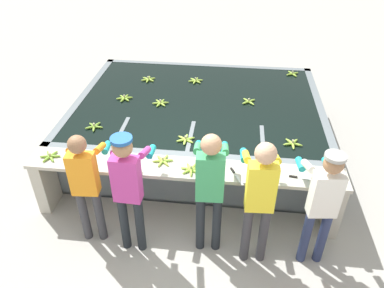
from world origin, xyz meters
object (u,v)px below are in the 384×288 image
object	(u,v)px
worker_0	(86,180)
knife_1	(235,174)
worker_1	(128,184)
banana_bunch_floating_5	(124,98)
banana_bunch_floating_8	(94,126)
banana_bunch_floating_7	(148,79)
banana_bunch_floating_2	(292,74)
banana_bunch_floating_6	(196,81)
worker_3	(260,193)
banana_bunch_floating_3	(293,143)
banana_bunch_ledge_0	(191,169)
banana_bunch_floating_0	(186,139)
knife_0	(299,178)
worker_4	(323,199)
banana_bunch_ledge_1	(163,161)
worker_2	(210,184)
banana_bunch_ledge_2	(50,156)
banana_bunch_floating_1	(160,103)
banana_bunch_floating_4	(249,102)

from	to	relation	value
worker_0	knife_1	world-z (taller)	worker_0
worker_1	banana_bunch_floating_5	distance (m)	2.44
banana_bunch_floating_8	banana_bunch_floating_7	bearing A→B (deg)	75.55
banana_bunch_floating_2	banana_bunch_floating_6	xyz separation A→B (m)	(-1.81, -0.52, -0.00)
worker_3	banana_bunch_floating_5	distance (m)	3.20
banana_bunch_floating_3	banana_bunch_ledge_0	bearing A→B (deg)	-150.70
banana_bunch_floating_0	banana_bunch_floating_5	size ratio (longest dim) A/B	1.00
banana_bunch_floating_7	knife_1	bearing A→B (deg)	-57.28
worker_0	worker_1	world-z (taller)	worker_1
banana_bunch_floating_7	knife_0	xyz separation A→B (m)	(2.46, -2.58, -0.01)
banana_bunch_floating_5	banana_bunch_floating_6	distance (m)	1.40
banana_bunch_floating_3	knife_0	size ratio (longest dim) A/B	0.79
worker_3	worker_4	bearing A→B (deg)	5.63
banana_bunch_floating_7	knife_0	world-z (taller)	banana_bunch_floating_7
banana_bunch_floating_3	banana_bunch_ledge_1	xyz separation A→B (m)	(-1.72, -0.61, 0.00)
worker_3	banana_bunch_floating_3	size ratio (longest dim) A/B	6.23
banana_bunch_floating_8	worker_2	bearing A→B (deg)	-34.92
banana_bunch_floating_5	banana_bunch_ledge_2	size ratio (longest dim) A/B	1.00
knife_0	banana_bunch_floating_2	bearing A→B (deg)	85.76
worker_0	banana_bunch_floating_6	world-z (taller)	worker_0
banana_bunch_floating_5	banana_bunch_ledge_1	size ratio (longest dim) A/B	1.00
worker_3	worker_4	xyz separation A→B (m)	(0.70, 0.07, -0.07)
banana_bunch_floating_2	banana_bunch_floating_7	distance (m)	2.75
banana_bunch_floating_6	banana_bunch_ledge_1	world-z (taller)	banana_bunch_ledge_1
worker_4	banana_bunch_ledge_1	world-z (taller)	worker_4
banana_bunch_ledge_1	worker_3	bearing A→B (deg)	-28.99
worker_0	worker_3	world-z (taller)	worker_3
worker_0	banana_bunch_floating_5	xyz separation A→B (m)	(-0.14, 2.23, -0.07)
banana_bunch_floating_1	banana_bunch_floating_3	world-z (taller)	same
banana_bunch_ledge_0	banana_bunch_floating_4	bearing A→B (deg)	69.10
worker_1	banana_bunch_ledge_2	world-z (taller)	worker_1
banana_bunch_floating_6	banana_bunch_floating_2	bearing A→B (deg)	16.17
banana_bunch_floating_7	knife_1	xyz separation A→B (m)	(1.67, -2.60, -0.01)
worker_1	worker_2	world-z (taller)	worker_2
banana_bunch_floating_1	banana_bunch_floating_4	bearing A→B (deg)	8.60
banana_bunch_ledge_0	banana_bunch_floating_5	bearing A→B (deg)	127.04
worker_2	worker_3	xyz separation A→B (m)	(0.56, -0.11, 0.01)
banana_bunch_floating_1	banana_bunch_floating_6	size ratio (longest dim) A/B	1.00
banana_bunch_floating_8	knife_1	size ratio (longest dim) A/B	0.84
banana_bunch_floating_5	banana_bunch_floating_1	bearing A→B (deg)	-8.71
banana_bunch_floating_4	knife_1	xyz separation A→B (m)	(-0.18, -1.93, -0.01)
banana_bunch_floating_8	knife_0	world-z (taller)	banana_bunch_floating_8
banana_bunch_floating_7	banana_bunch_floating_5	bearing A→B (deg)	-106.95
banana_bunch_ledge_0	banana_bunch_floating_6	bearing A→B (deg)	95.14
worker_2	banana_bunch_floating_4	size ratio (longest dim) A/B	7.21
worker_3	worker_4	distance (m)	0.71
worker_2	knife_0	size ratio (longest dim) A/B	4.89
banana_bunch_floating_0	banana_bunch_floating_3	xyz separation A→B (m)	(1.50, 0.08, 0.00)
banana_bunch_floating_2	banana_bunch_floating_5	size ratio (longest dim) A/B	0.93
banana_bunch_floating_3	banana_bunch_floating_5	bearing A→B (deg)	158.67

